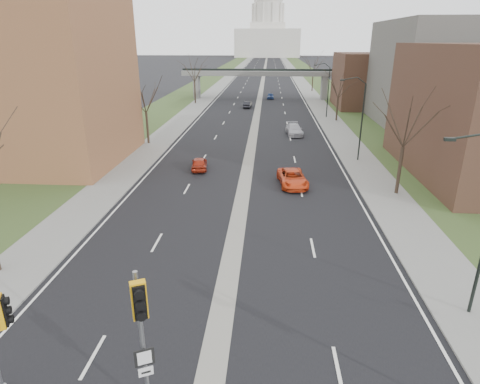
# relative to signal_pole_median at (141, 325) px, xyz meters

# --- Properties ---
(road_surface) EXTENTS (20.00, 600.00, 0.01)m
(road_surface) POSITION_rel_signal_pole_median_xyz_m (1.80, 150.68, -3.98)
(road_surface) COLOR black
(road_surface) RESTS_ON ground
(median_strip) EXTENTS (1.20, 600.00, 0.02)m
(median_strip) POSITION_rel_signal_pole_median_xyz_m (1.80, 150.68, -3.98)
(median_strip) COLOR gray
(median_strip) RESTS_ON ground
(sidewalk_right) EXTENTS (4.00, 600.00, 0.12)m
(sidewalk_right) POSITION_rel_signal_pole_median_xyz_m (13.80, 150.68, -3.92)
(sidewalk_right) COLOR gray
(sidewalk_right) RESTS_ON ground
(sidewalk_left) EXTENTS (4.00, 600.00, 0.12)m
(sidewalk_left) POSITION_rel_signal_pole_median_xyz_m (-10.20, 150.68, -3.92)
(sidewalk_left) COLOR gray
(sidewalk_left) RESTS_ON ground
(grass_verge_right) EXTENTS (8.00, 600.00, 0.10)m
(grass_verge_right) POSITION_rel_signal_pole_median_xyz_m (19.80, 150.68, -3.93)
(grass_verge_right) COLOR #344821
(grass_verge_right) RESTS_ON ground
(grass_verge_left) EXTENTS (8.00, 600.00, 0.10)m
(grass_verge_left) POSITION_rel_signal_pole_median_xyz_m (-16.20, 150.68, -3.93)
(grass_verge_left) COLOR #344821
(grass_verge_left) RESTS_ON ground
(commercial_block_mid) EXTENTS (18.00, 22.00, 15.00)m
(commercial_block_mid) POSITION_rel_signal_pole_median_xyz_m (29.80, 52.68, 3.52)
(commercial_block_mid) COLOR #62605A
(commercial_block_mid) RESTS_ON ground
(commercial_block_far) EXTENTS (14.00, 14.00, 10.00)m
(commercial_block_far) POSITION_rel_signal_pole_median_xyz_m (23.80, 70.68, 1.02)
(commercial_block_far) COLOR #4E3424
(commercial_block_far) RESTS_ON ground
(pedestrian_bridge) EXTENTS (34.00, 3.00, 6.45)m
(pedestrian_bridge) POSITION_rel_signal_pole_median_xyz_m (1.80, 80.68, 0.86)
(pedestrian_bridge) COLOR slate
(pedestrian_bridge) RESTS_ON ground
(capitol) EXTENTS (48.00, 42.00, 55.75)m
(capitol) POSITION_rel_signal_pole_median_xyz_m (1.80, 320.68, 14.62)
(capitol) COLOR silver
(capitol) RESTS_ON ground
(streetlight_mid) EXTENTS (2.61, 0.20, 8.70)m
(streetlight_mid) POSITION_rel_signal_pole_median_xyz_m (12.79, 32.68, 2.97)
(streetlight_mid) COLOR black
(streetlight_mid) RESTS_ON sidewalk_right
(streetlight_far) EXTENTS (2.61, 0.20, 8.70)m
(streetlight_far) POSITION_rel_signal_pole_median_xyz_m (12.79, 58.68, 2.97)
(streetlight_far) COLOR black
(streetlight_far) RESTS_ON sidewalk_right
(tree_left_b) EXTENTS (6.75, 6.75, 8.81)m
(tree_left_b) POSITION_rel_signal_pole_median_xyz_m (-11.20, 38.68, 2.25)
(tree_left_b) COLOR #382B21
(tree_left_b) RESTS_ON sidewalk_left
(tree_left_c) EXTENTS (7.65, 7.65, 9.99)m
(tree_left_c) POSITION_rel_signal_pole_median_xyz_m (-11.20, 72.68, 3.06)
(tree_left_c) COLOR #382B21
(tree_left_c) RESTS_ON sidewalk_left
(tree_right_a) EXTENTS (7.20, 7.20, 9.40)m
(tree_right_a) POSITION_rel_signal_pole_median_xyz_m (14.80, 22.68, 2.65)
(tree_right_a) COLOR #382B21
(tree_right_a) RESTS_ON sidewalk_right
(tree_right_b) EXTENTS (6.30, 6.30, 8.22)m
(tree_right_b) POSITION_rel_signal_pole_median_xyz_m (14.80, 55.68, 1.84)
(tree_right_b) COLOR #382B21
(tree_right_b) RESTS_ON sidewalk_right
(tree_right_c) EXTENTS (7.65, 7.65, 9.99)m
(tree_right_c) POSITION_rel_signal_pole_median_xyz_m (14.80, 95.68, 3.06)
(tree_right_c) COLOR #382B21
(tree_right_c) RESTS_ON sidewalk_right
(signal_pole_median) EXTENTS (0.84, 0.95, 5.71)m
(signal_pole_median) POSITION_rel_signal_pole_median_xyz_m (0.00, 0.00, 0.00)
(signal_pole_median) COLOR gray
(signal_pole_median) RESTS_ON ground
(car_left_near) EXTENTS (1.99, 3.92, 1.28)m
(car_left_near) POSITION_rel_signal_pole_median_xyz_m (-3.04, 28.47, -3.34)
(car_left_near) COLOR #9E2512
(car_left_near) RESTS_ON ground
(car_left_far) EXTENTS (1.64, 3.90, 1.25)m
(car_left_far) POSITION_rel_signal_pole_median_xyz_m (-0.20, 68.24, -3.36)
(car_left_far) COLOR black
(car_left_far) RESTS_ON ground
(car_right_near) EXTENTS (2.86, 5.20, 1.38)m
(car_right_near) POSITION_rel_signal_pole_median_xyz_m (6.11, 24.35, -3.29)
(car_right_near) COLOR red
(car_right_near) RESTS_ON ground
(car_right_mid) EXTENTS (2.47, 5.14, 1.44)m
(car_right_mid) POSITION_rel_signal_pole_median_xyz_m (7.41, 45.10, -3.26)
(car_right_mid) COLOR #A9A8B0
(car_right_mid) RESTS_ON ground
(car_right_far) EXTENTS (1.52, 3.69, 1.25)m
(car_right_far) POSITION_rel_signal_pole_median_xyz_m (4.21, 81.20, -3.36)
(car_right_far) COLOR navy
(car_right_far) RESTS_ON ground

